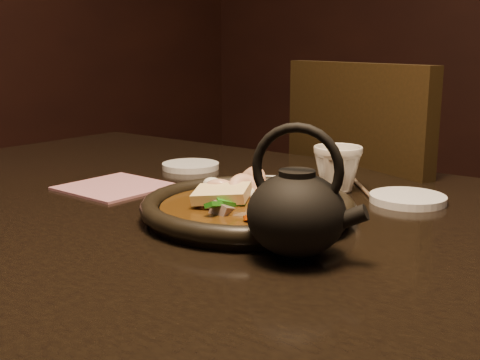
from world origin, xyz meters
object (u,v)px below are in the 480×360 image
Objects in this scene: plate at (248,208)px; table at (247,264)px; tea_cup at (338,167)px; teapot at (297,210)px; chair at (393,258)px.

table is at bearing 130.31° from plate.
teapot is at bearing -69.25° from tea_cup.
chair is (-0.01, 0.56, -0.15)m from table.
plate is 1.98× the size of teapot.
chair is at bearing 90.77° from table.
teapot is at bearing -36.17° from table.
tea_cup is at bearing 79.94° from table.
chair is 0.45m from tea_cup.
table is 5.33× the size of plate.
tea_cup is at bearing 85.29° from plate.
chair is 0.63m from plate.
plate is at bearing 116.54° from chair.
table is 0.23m from teapot.
tea_cup reaches higher than table.
table is at bearing 125.57° from teapot.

